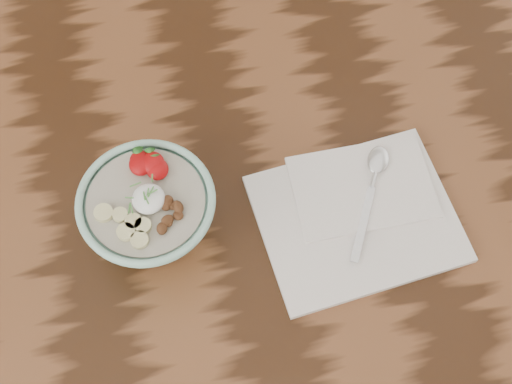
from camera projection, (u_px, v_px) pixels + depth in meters
table at (230, 198)px, 106.26cm from camera, size 160.00×90.00×75.00cm
breakfast_bowl at (149, 212)px, 88.78cm from camera, size 16.99×16.99×11.28cm
napkin at (358, 212)px, 94.41cm from camera, size 26.57×22.00×1.56cm
spoon at (374, 176)px, 95.31cm from camera, size 10.33×16.03×0.91cm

